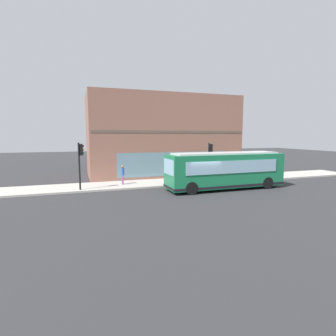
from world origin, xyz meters
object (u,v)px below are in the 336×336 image
(traffic_light_down_block, at_px, (81,157))
(fire_hydrant, at_px, (207,176))
(traffic_light_near_corner, at_px, (210,155))
(pedestrian_by_light_pole, at_px, (202,168))
(pedestrian_near_hydrant, at_px, (242,168))
(pedestrian_near_building_entrance, at_px, (209,168))
(pedestrian_walking_along_curb, at_px, (123,173))
(city_bus_nearside, at_px, (225,171))
(newspaper_vending_box, at_px, (218,173))

(traffic_light_down_block, xyz_separation_m, fire_hydrant, (1.16, -11.76, -2.26))
(traffic_light_near_corner, height_order, pedestrian_by_light_pole, traffic_light_near_corner)
(pedestrian_near_hydrant, xyz_separation_m, pedestrian_near_building_entrance, (1.48, 3.02, -0.07))
(traffic_light_down_block, relative_size, fire_hydrant, 5.08)
(fire_hydrant, bearing_deg, pedestrian_walking_along_curb, 89.07)
(traffic_light_near_corner, distance_m, traffic_light_down_block, 11.39)
(traffic_light_down_block, distance_m, fire_hydrant, 12.03)
(city_bus_nearside, bearing_deg, pedestrian_near_building_entrance, -13.56)
(newspaper_vending_box, bearing_deg, pedestrian_walking_along_curb, 94.23)
(traffic_light_near_corner, distance_m, newspaper_vending_box, 3.62)
(traffic_light_down_block, height_order, pedestrian_walking_along_curb, traffic_light_down_block)
(pedestrian_near_building_entrance, bearing_deg, newspaper_vending_box, -127.05)
(pedestrian_by_light_pole, distance_m, pedestrian_near_building_entrance, 0.87)
(traffic_light_down_block, distance_m, pedestrian_near_hydrant, 15.84)
(traffic_light_down_block, height_order, fire_hydrant, traffic_light_down_block)
(city_bus_nearside, distance_m, pedestrian_walking_along_curb, 8.90)
(city_bus_nearside, relative_size, pedestrian_by_light_pole, 5.85)
(pedestrian_walking_along_curb, distance_m, newspaper_vending_box, 10.01)
(city_bus_nearside, bearing_deg, pedestrian_near_hydrant, -47.95)
(traffic_light_near_corner, relative_size, fire_hydrant, 4.92)
(pedestrian_by_light_pole, bearing_deg, newspaper_vending_box, -106.49)
(traffic_light_near_corner, relative_size, traffic_light_down_block, 0.97)
(traffic_light_near_corner, relative_size, newspaper_vending_box, 4.04)
(city_bus_nearside, relative_size, traffic_light_near_corner, 2.76)
(traffic_light_near_corner, height_order, fire_hydrant, traffic_light_near_corner)
(pedestrian_near_hydrant, distance_m, pedestrian_near_building_entrance, 3.37)
(pedestrian_walking_along_curb, bearing_deg, fire_hydrant, -90.93)
(traffic_light_down_block, relative_size, pedestrian_by_light_pole, 2.19)
(traffic_light_down_block, distance_m, pedestrian_near_building_entrance, 13.07)
(newspaper_vending_box, bearing_deg, pedestrian_by_light_pole, 73.51)
(newspaper_vending_box, bearing_deg, fire_hydrant, 117.13)
(traffic_light_down_block, height_order, pedestrian_near_hydrant, traffic_light_down_block)
(city_bus_nearside, xyz_separation_m, pedestrian_by_light_pole, (5.28, -0.44, -0.41))
(traffic_light_down_block, height_order, newspaper_vending_box, traffic_light_down_block)
(city_bus_nearside, relative_size, newspaper_vending_box, 11.17)
(pedestrian_near_building_entrance, height_order, pedestrian_walking_along_curb, pedestrian_walking_along_curb)
(traffic_light_down_block, bearing_deg, newspaper_vending_box, -81.42)
(newspaper_vending_box, bearing_deg, traffic_light_down_block, 98.58)
(pedestrian_walking_along_curb, bearing_deg, pedestrian_near_building_entrance, -81.86)
(pedestrian_walking_along_curb, bearing_deg, traffic_light_down_block, 110.35)
(city_bus_nearside, distance_m, newspaper_vending_box, 5.31)
(pedestrian_near_hydrant, height_order, pedestrian_near_building_entrance, pedestrian_near_hydrant)
(city_bus_nearside, relative_size, pedestrian_near_building_entrance, 6.23)
(pedestrian_near_hydrant, bearing_deg, pedestrian_by_light_pole, 70.38)
(city_bus_nearside, distance_m, traffic_light_near_corner, 2.91)
(pedestrian_near_hydrant, xyz_separation_m, pedestrian_walking_along_curb, (0.17, 12.23, -0.02))
(pedestrian_near_building_entrance, xyz_separation_m, newspaper_vending_box, (-0.58, -0.77, -0.47))
(pedestrian_by_light_pole, relative_size, pedestrian_walking_along_curb, 1.02)
(traffic_light_near_corner, height_order, pedestrian_near_hydrant, traffic_light_near_corner)
(traffic_light_near_corner, bearing_deg, city_bus_nearside, -180.00)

